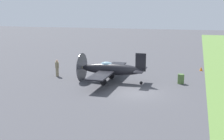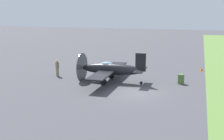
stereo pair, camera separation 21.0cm
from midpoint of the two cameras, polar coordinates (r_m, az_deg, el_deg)
The scene contains 5 objects.
ground_plane at distance 24.08m, azimuth 4.49°, elevation -4.45°, with size 160.00×160.00×0.00m, color #424247.
airplane_lead at distance 27.09m, azimuth -0.50°, elevation 0.18°, with size 8.40×6.69×3.02m.
ground_crew_chief at distance 30.13m, azimuth -11.00°, elevation 0.47°, with size 0.38×0.56×1.73m.
fuel_drum at distance 27.45m, azimuth 13.23°, elevation -1.72°, with size 0.60×0.60×0.90m, color #476633.
runway_marker_cone at distance 33.85m, azimuth 17.02°, elevation 0.21°, with size 0.36×0.36×0.44m, color orange.
Camera 1 is at (-22.65, -4.67, 6.74)m, focal length 46.29 mm.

